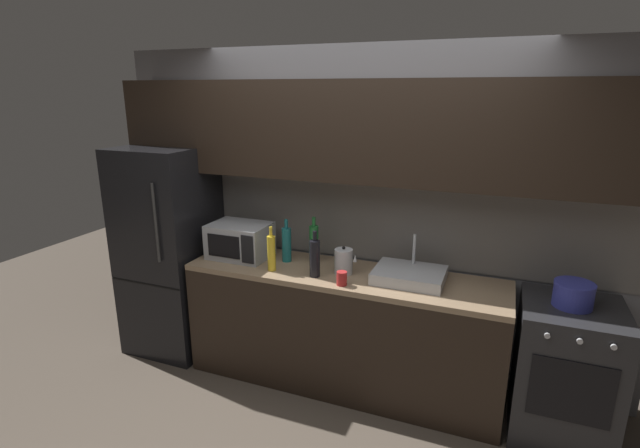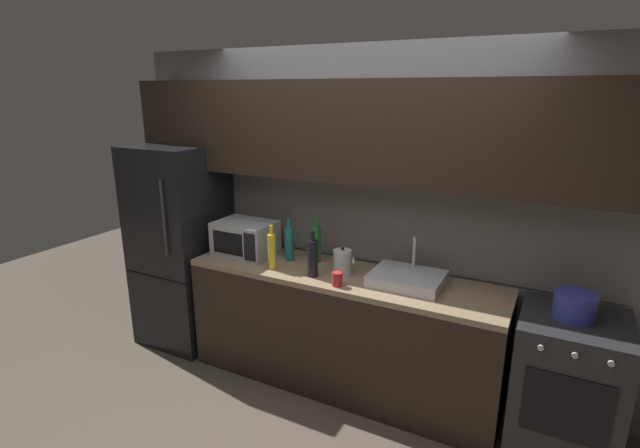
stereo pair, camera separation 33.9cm
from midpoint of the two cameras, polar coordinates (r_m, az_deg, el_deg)
The scene contains 13 objects.
back_wall at distance 3.52m, azimuth 1.78°, elevation 5.62°, with size 4.07×0.44×2.50m.
counter_run at distance 3.62m, azimuth -0.04°, elevation -12.56°, with size 2.33×0.60×0.90m.
refrigerator at distance 4.23m, azimuth -19.89°, elevation -3.05°, with size 0.68×0.69×1.74m.
oven_range at distance 3.44m, azimuth 24.97°, elevation -15.90°, with size 0.60×0.62×0.90m.
microwave at distance 3.79m, azimuth -12.19°, elevation -2.00°, with size 0.46×0.35×0.27m.
sink_basin at distance 3.31m, azimuth 7.89°, elevation -6.19°, with size 0.48×0.38×0.30m.
kettle at distance 3.38m, azimuth 0.02°, elevation -4.59°, with size 0.17×0.13×0.21m.
wine_bottle_dark at distance 3.32m, azimuth -3.56°, elevation -4.16°, with size 0.07×0.07×0.34m.
wine_bottle_teal at distance 3.63m, azimuth -6.74°, elevation -2.47°, with size 0.07×0.07×0.34m.
wine_bottle_yellow at distance 3.47m, azimuth -8.70°, elevation -3.48°, with size 0.06×0.06×0.33m.
wine_bottle_green at distance 3.60m, azimuth -3.44°, elevation -2.38°, with size 0.07×0.07×0.36m.
mug_red at distance 3.21m, azimuth -0.39°, elevation -6.65°, with size 0.07×0.07×0.10m, color #A82323.
cooking_pot at distance 3.20m, azimuth 25.70°, elevation -7.76°, with size 0.24×0.24×0.15m.
Camera 1 is at (1.03, -2.13, 2.18)m, focal length 26.45 mm.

